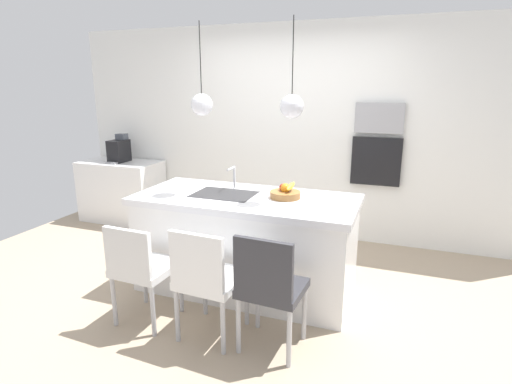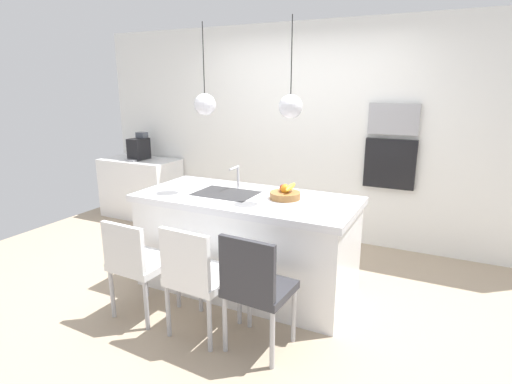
{
  "view_description": "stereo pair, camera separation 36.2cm",
  "coord_description": "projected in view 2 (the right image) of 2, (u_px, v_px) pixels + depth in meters",
  "views": [
    {
      "loc": [
        1.32,
        -3.29,
        1.88
      ],
      "look_at": [
        0.1,
        0.0,
        0.95
      ],
      "focal_mm": 28.5,
      "sensor_mm": 36.0,
      "label": 1
    },
    {
      "loc": [
        1.65,
        -3.14,
        1.88
      ],
      "look_at": [
        0.1,
        0.0,
        0.95
      ],
      "focal_mm": 28.5,
      "sensor_mm": 36.0,
      "label": 2
    }
  ],
  "objects": [
    {
      "name": "sink_basin",
      "position": [
        226.0,
        194.0,
        3.77
      ],
      "size": [
        0.56,
        0.4,
        0.02
      ],
      "primitive_type": "cube",
      "color": "#2D2D30",
      "rests_on": "kitchen_island"
    },
    {
      "name": "faucet",
      "position": [
        237.0,
        174.0,
        3.92
      ],
      "size": [
        0.02,
        0.17,
        0.22
      ],
      "color": "silver",
      "rests_on": "kitchen_island"
    },
    {
      "name": "back_wall",
      "position": [
        308.0,
        133.0,
        5.01
      ],
      "size": [
        6.0,
        0.1,
        2.6
      ],
      "primitive_type": "cube",
      "color": "white",
      "rests_on": "ground"
    },
    {
      "name": "chair_middle",
      "position": [
        198.0,
        274.0,
        3.04
      ],
      "size": [
        0.47,
        0.49,
        0.89
      ],
      "color": "white",
      "rests_on": "ground"
    },
    {
      "name": "pendant_light_left",
      "position": [
        205.0,
        104.0,
        3.65
      ],
      "size": [
        0.2,
        0.2,
        0.8
      ],
      "color": "silver"
    },
    {
      "name": "chair_near",
      "position": [
        138.0,
        261.0,
        3.3
      ],
      "size": [
        0.45,
        0.47,
        0.85
      ],
      "color": "silver",
      "rests_on": "ground"
    },
    {
      "name": "side_counter",
      "position": [
        141.0,
        188.0,
        5.94
      ],
      "size": [
        1.1,
        0.6,
        0.84
      ],
      "primitive_type": "cube",
      "color": "white",
      "rests_on": "ground"
    },
    {
      "name": "fruit_bowl",
      "position": [
        285.0,
        194.0,
        3.59
      ],
      "size": [
        0.27,
        0.27,
        0.14
      ],
      "color": "#9E6B38",
      "rests_on": "kitchen_island"
    },
    {
      "name": "coffee_machine",
      "position": [
        139.0,
        148.0,
        5.79
      ],
      "size": [
        0.2,
        0.35,
        0.38
      ],
      "color": "black",
      "rests_on": "side_counter"
    },
    {
      "name": "floor",
      "position": [
        247.0,
        286.0,
        3.91
      ],
      "size": [
        6.6,
        6.6,
        0.0
      ],
      "primitive_type": "plane",
      "color": "tan",
      "rests_on": "ground"
    },
    {
      "name": "oven",
      "position": [
        390.0,
        164.0,
        4.59
      ],
      "size": [
        0.56,
        0.08,
        0.56
      ],
      "primitive_type": "cube",
      "color": "black",
      "rests_on": "back_wall"
    },
    {
      "name": "chair_far",
      "position": [
        256.0,
        286.0,
        2.84
      ],
      "size": [
        0.46,
        0.43,
        0.91
      ],
      "color": "#333338",
      "rests_on": "ground"
    },
    {
      "name": "pendant_light_right",
      "position": [
        291.0,
        106.0,
        3.3
      ],
      "size": [
        0.2,
        0.2,
        0.8
      ],
      "color": "silver"
    },
    {
      "name": "kitchen_island",
      "position": [
        246.0,
        242.0,
        3.8
      ],
      "size": [
        2.0,
        0.92,
        0.9
      ],
      "color": "white",
      "rests_on": "ground"
    },
    {
      "name": "microwave",
      "position": [
        394.0,
        119.0,
        4.46
      ],
      "size": [
        0.54,
        0.08,
        0.34
      ],
      "primitive_type": "cube",
      "color": "#9E9EA3",
      "rests_on": "back_wall"
    }
  ]
}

